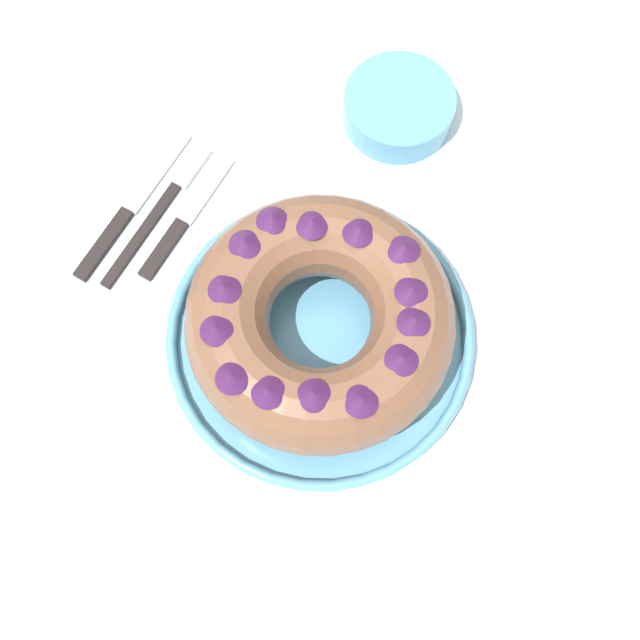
{
  "coord_description": "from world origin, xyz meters",
  "views": [
    {
      "loc": [
        0.1,
        -0.23,
        1.55
      ],
      "look_at": [
        -0.02,
        -0.02,
        0.83
      ],
      "focal_mm": 42.0,
      "sensor_mm": 36.0,
      "label": 1
    }
  ],
  "objects_px": {
    "bundt_cake": "(320,320)",
    "fork": "(163,204)",
    "serving_knife": "(126,213)",
    "cake_knife": "(181,224)",
    "side_bowl": "(399,108)",
    "serving_dish": "(320,337)",
    "napkin": "(528,512)"
  },
  "relations": [
    {
      "from": "bundt_cake",
      "to": "fork",
      "type": "xyz_separation_m",
      "value": [
        -0.24,
        0.05,
        -0.07
      ]
    },
    {
      "from": "bundt_cake",
      "to": "fork",
      "type": "distance_m",
      "value": 0.26
    },
    {
      "from": "serving_knife",
      "to": "cake_knife",
      "type": "bearing_deg",
      "value": 15.21
    },
    {
      "from": "bundt_cake",
      "to": "side_bowl",
      "type": "bearing_deg",
      "value": 101.3
    },
    {
      "from": "serving_dish",
      "to": "cake_knife",
      "type": "height_order",
      "value": "serving_dish"
    },
    {
      "from": "serving_dish",
      "to": "cake_knife",
      "type": "relative_size",
      "value": 1.87
    },
    {
      "from": "bundt_cake",
      "to": "napkin",
      "type": "height_order",
      "value": "bundt_cake"
    },
    {
      "from": "cake_knife",
      "to": "napkin",
      "type": "height_order",
      "value": "cake_knife"
    },
    {
      "from": "serving_knife",
      "to": "side_bowl",
      "type": "xyz_separation_m",
      "value": [
        0.21,
        0.27,
        0.02
      ]
    },
    {
      "from": "fork",
      "to": "side_bowl",
      "type": "distance_m",
      "value": 0.31
    },
    {
      "from": "serving_knife",
      "to": "serving_dish",
      "type": "bearing_deg",
      "value": -6.97
    },
    {
      "from": "fork",
      "to": "napkin",
      "type": "xyz_separation_m",
      "value": [
        0.52,
        -0.11,
        -0.0
      ]
    },
    {
      "from": "serving_dish",
      "to": "napkin",
      "type": "distance_m",
      "value": 0.28
    },
    {
      "from": "side_bowl",
      "to": "napkin",
      "type": "relative_size",
      "value": 0.81
    },
    {
      "from": "side_bowl",
      "to": "cake_knife",
      "type": "bearing_deg",
      "value": -120.74
    },
    {
      "from": "fork",
      "to": "serving_dish",
      "type": "bearing_deg",
      "value": -10.43
    },
    {
      "from": "bundt_cake",
      "to": "side_bowl",
      "type": "relative_size",
      "value": 2.08
    },
    {
      "from": "fork",
      "to": "napkin",
      "type": "relative_size",
      "value": 1.25
    },
    {
      "from": "serving_knife",
      "to": "cake_knife",
      "type": "distance_m",
      "value": 0.07
    },
    {
      "from": "serving_dish",
      "to": "side_bowl",
      "type": "distance_m",
      "value": 0.3
    },
    {
      "from": "side_bowl",
      "to": "napkin",
      "type": "height_order",
      "value": "side_bowl"
    },
    {
      "from": "serving_dish",
      "to": "side_bowl",
      "type": "bearing_deg",
      "value": 101.31
    },
    {
      "from": "bundt_cake",
      "to": "cake_knife",
      "type": "height_order",
      "value": "bundt_cake"
    },
    {
      "from": "cake_knife",
      "to": "side_bowl",
      "type": "xyz_separation_m",
      "value": [
        0.15,
        0.25,
        0.02
      ]
    },
    {
      "from": "serving_knife",
      "to": "napkin",
      "type": "xyz_separation_m",
      "value": [
        0.55,
        -0.08,
        -0.0
      ]
    },
    {
      "from": "serving_knife",
      "to": "cake_knife",
      "type": "height_order",
      "value": "same"
    },
    {
      "from": "cake_knife",
      "to": "side_bowl",
      "type": "distance_m",
      "value": 0.3
    },
    {
      "from": "serving_dish",
      "to": "cake_knife",
      "type": "xyz_separation_m",
      "value": [
        -0.21,
        0.04,
        -0.01
      ]
    },
    {
      "from": "fork",
      "to": "side_bowl",
      "type": "xyz_separation_m",
      "value": [
        0.18,
        0.24,
        0.02
      ]
    },
    {
      "from": "serving_knife",
      "to": "napkin",
      "type": "bearing_deg",
      "value": -10.37
    },
    {
      "from": "bundt_cake",
      "to": "side_bowl",
      "type": "height_order",
      "value": "bundt_cake"
    },
    {
      "from": "fork",
      "to": "serving_knife",
      "type": "bearing_deg",
      "value": -132.82
    }
  ]
}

